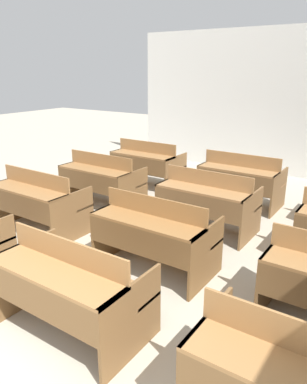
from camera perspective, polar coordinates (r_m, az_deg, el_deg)
name	(u,v)px	position (r m, az deg, el deg)	size (l,w,h in m)	color
wall_back	(285,104)	(8.44, 19.46, 12.60)	(6.94, 0.06, 3.04)	silver
bench_front_center	(70,285)	(3.36, -12.66, -13.64)	(1.30, 0.77, 0.88)	brown
bench_second_left	(38,200)	(5.48, -17.22, -1.21)	(1.30, 0.77, 0.88)	brown
bench_second_center	(154,233)	(4.22, 0.12, -6.26)	(1.30, 0.77, 0.88)	brown
bench_third_left	(101,179)	(6.31, -7.97, 2.00)	(1.30, 0.77, 0.88)	brown
bench_third_center	(207,200)	(5.28, 8.14, -1.27)	(1.30, 0.77, 0.88)	brown
bench_back_left	(147,163)	(7.33, -1.02, 4.45)	(1.30, 0.77, 0.88)	brown
bench_back_center	(240,179)	(6.42, 13.11, 1.96)	(1.30, 0.77, 0.88)	brown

